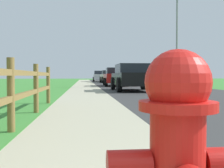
{
  "coord_description": "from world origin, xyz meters",
  "views": [
    {
      "loc": [
        -1.09,
        0.6,
        0.82
      ],
      "look_at": [
        -0.08,
        10.41,
        0.53
      ],
      "focal_mm": 44.26,
      "sensor_mm": 36.0,
      "label": 1
    }
  ],
  "objects_px": {
    "parked_suv_black": "(132,77)",
    "street_lamp": "(178,30)",
    "fire_hydrant": "(178,167)",
    "parked_car_silver": "(100,76)",
    "parked_car_red": "(116,77)",
    "parked_car_beige": "(109,76)"
  },
  "relations": [
    {
      "from": "parked_car_silver",
      "to": "fire_hydrant",
      "type": "bearing_deg",
      "value": -92.93
    },
    {
      "from": "fire_hydrant",
      "to": "parked_car_red",
      "type": "relative_size",
      "value": 0.18
    },
    {
      "from": "parked_suv_black",
      "to": "parked_car_silver",
      "type": "bearing_deg",
      "value": 90.66
    },
    {
      "from": "parked_suv_black",
      "to": "parked_car_beige",
      "type": "height_order",
      "value": "same"
    },
    {
      "from": "fire_hydrant",
      "to": "parked_car_red",
      "type": "height_order",
      "value": "parked_car_red"
    },
    {
      "from": "parked_suv_black",
      "to": "parked_car_red",
      "type": "xyz_separation_m",
      "value": [
        -0.03,
        7.56,
        -0.03
      ]
    },
    {
      "from": "fire_hydrant",
      "to": "parked_car_silver",
      "type": "distance_m",
      "value": 39.72
    },
    {
      "from": "parked_suv_black",
      "to": "street_lamp",
      "type": "bearing_deg",
      "value": 50.75
    },
    {
      "from": "fire_hydrant",
      "to": "parked_suv_black",
      "type": "height_order",
      "value": "parked_suv_black"
    },
    {
      "from": "parked_car_beige",
      "to": "street_lamp",
      "type": "height_order",
      "value": "street_lamp"
    },
    {
      "from": "parked_car_red",
      "to": "parked_car_silver",
      "type": "distance_m",
      "value": 18.0
    },
    {
      "from": "parked_suv_black",
      "to": "parked_car_beige",
      "type": "xyz_separation_m",
      "value": [
        0.4,
        17.89,
        -0.02
      ]
    },
    {
      "from": "parked_suv_black",
      "to": "parked_car_beige",
      "type": "relative_size",
      "value": 1.0
    },
    {
      "from": "fire_hydrant",
      "to": "parked_car_red",
      "type": "xyz_separation_m",
      "value": [
        2.3,
        21.67,
        0.26
      ]
    },
    {
      "from": "parked_car_beige",
      "to": "street_lamp",
      "type": "relative_size",
      "value": 0.58
    },
    {
      "from": "fire_hydrant",
      "to": "parked_car_red",
      "type": "bearing_deg",
      "value": 83.95
    },
    {
      "from": "fire_hydrant",
      "to": "street_lamp",
      "type": "bearing_deg",
      "value": 70.71
    },
    {
      "from": "parked_suv_black",
      "to": "parked_car_red",
      "type": "bearing_deg",
      "value": 90.25
    },
    {
      "from": "fire_hydrant",
      "to": "street_lamp",
      "type": "height_order",
      "value": "street_lamp"
    },
    {
      "from": "street_lamp",
      "to": "fire_hydrant",
      "type": "bearing_deg",
      "value": -109.29
    },
    {
      "from": "parked_car_silver",
      "to": "parked_car_red",
      "type": "bearing_deg",
      "value": -89.16
    },
    {
      "from": "parked_car_beige",
      "to": "street_lamp",
      "type": "xyz_separation_m",
      "value": [
        4.18,
        -12.29,
        3.61
      ]
    }
  ]
}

